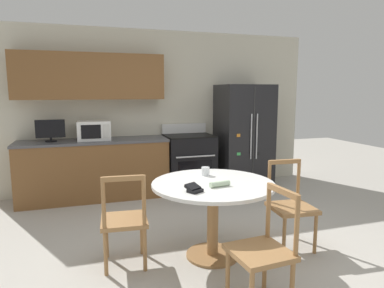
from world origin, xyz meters
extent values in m
plane|color=#B2ADA3|center=(0.00, 0.00, 0.00)|extent=(14.00, 14.00, 0.00)
cube|color=beige|center=(0.00, 2.65, 1.30)|extent=(5.20, 0.10, 2.60)
cube|color=brown|center=(-1.11, 2.43, 1.84)|extent=(2.18, 0.34, 0.68)
cube|color=brown|center=(-1.11, 2.29, 0.43)|extent=(2.18, 0.62, 0.86)
cube|color=#4C4C51|center=(-1.11, 2.29, 0.88)|extent=(2.20, 0.64, 0.03)
cube|color=black|center=(1.34, 2.23, 0.87)|extent=(0.85, 0.71, 1.73)
cube|color=#333333|center=(1.34, 1.87, 0.87)|extent=(0.01, 0.01, 1.66)
cylinder|color=silver|center=(1.29, 1.85, 0.91)|extent=(0.02, 0.02, 0.73)
cylinder|color=silver|center=(1.39, 1.85, 0.91)|extent=(0.02, 0.02, 0.73)
cube|color=#3FB259|center=(1.08, 1.87, 0.64)|extent=(0.06, 0.01, 0.05)
cube|color=black|center=(1.41, 1.87, 0.62)|extent=(0.07, 0.01, 0.05)
cube|color=orange|center=(1.07, 1.87, 0.94)|extent=(0.06, 0.01, 0.05)
cube|color=black|center=(0.38, 2.26, 0.45)|extent=(0.76, 0.64, 0.90)
cube|color=black|center=(0.38, 1.94, 0.36)|extent=(0.55, 0.01, 0.40)
cylinder|color=silver|center=(0.38, 1.91, 0.63)|extent=(0.63, 0.02, 0.02)
cube|color=black|center=(0.38, 2.26, 0.91)|extent=(0.76, 0.64, 0.02)
cube|color=white|center=(0.38, 2.55, 1.00)|extent=(0.76, 0.06, 0.16)
cube|color=white|center=(-1.10, 2.30, 1.04)|extent=(0.48, 0.35, 0.29)
cube|color=black|center=(-1.14, 2.12, 1.04)|extent=(0.28, 0.01, 0.20)
cube|color=silver|center=(-0.93, 2.12, 1.04)|extent=(0.10, 0.01, 0.21)
cylinder|color=black|center=(-1.70, 2.29, 0.91)|extent=(0.16, 0.16, 0.02)
cylinder|color=black|center=(-1.70, 2.29, 0.94)|extent=(0.03, 0.03, 0.04)
cube|color=black|center=(-1.70, 2.29, 1.09)|extent=(0.40, 0.05, 0.26)
cylinder|color=white|center=(-0.08, -0.01, 0.74)|extent=(1.18, 1.18, 0.03)
cylinder|color=#9E7042|center=(-0.08, -0.01, 0.37)|extent=(0.11, 0.11, 0.69)
cylinder|color=#9E7042|center=(-0.08, -0.01, 0.01)|extent=(0.52, 0.52, 0.03)
cube|color=#9E7042|center=(-0.92, 0.10, 0.43)|extent=(0.45, 0.45, 0.04)
cylinder|color=#9E7042|center=(-1.08, 0.29, 0.21)|extent=(0.04, 0.04, 0.41)
cylinder|color=#9E7042|center=(-0.74, 0.26, 0.21)|extent=(0.04, 0.04, 0.41)
cylinder|color=#9E7042|center=(-1.11, -0.06, 0.21)|extent=(0.04, 0.04, 0.41)
cylinder|color=#9E7042|center=(-0.77, -0.09, 0.21)|extent=(0.04, 0.04, 0.41)
cylinder|color=#9E7042|center=(-1.11, -0.07, 0.68)|extent=(0.04, 0.04, 0.45)
cylinder|color=#9E7042|center=(-0.77, -0.10, 0.68)|extent=(0.04, 0.04, 0.45)
cube|color=#9E7042|center=(-0.94, -0.09, 0.88)|extent=(0.35, 0.07, 0.04)
cube|color=#9E7042|center=(0.76, -0.08, 0.43)|extent=(0.45, 0.45, 0.04)
cylinder|color=#9E7042|center=(0.92, -0.27, 0.21)|extent=(0.04, 0.04, 0.41)
cylinder|color=#9E7042|center=(0.58, -0.24, 0.21)|extent=(0.04, 0.04, 0.41)
cylinder|color=#9E7042|center=(0.95, 0.08, 0.21)|extent=(0.04, 0.04, 0.41)
cylinder|color=#9E7042|center=(0.60, 0.10, 0.21)|extent=(0.04, 0.04, 0.41)
cylinder|color=#9E7042|center=(0.95, 0.09, 0.68)|extent=(0.04, 0.04, 0.45)
cylinder|color=#9E7042|center=(0.61, 0.12, 0.68)|extent=(0.04, 0.04, 0.45)
cube|color=#9E7042|center=(0.78, 0.11, 0.88)|extent=(0.35, 0.06, 0.04)
cube|color=#9E7042|center=(-0.04, -0.86, 0.43)|extent=(0.45, 0.45, 0.04)
cylinder|color=#9E7042|center=(-0.22, -0.70, 0.21)|extent=(0.04, 0.04, 0.41)
cylinder|color=#9E7042|center=(0.15, -1.01, 0.21)|extent=(0.04, 0.04, 0.41)
cylinder|color=#9E7042|center=(0.12, -0.67, 0.21)|extent=(0.04, 0.04, 0.41)
cylinder|color=#9E7042|center=(0.17, -1.01, 0.68)|extent=(0.04, 0.04, 0.45)
cylinder|color=#9E7042|center=(0.14, -0.67, 0.68)|extent=(0.04, 0.04, 0.45)
cube|color=#9E7042|center=(0.15, -0.84, 0.88)|extent=(0.06, 0.35, 0.04)
cylinder|color=silver|center=(-0.05, 0.28, 0.80)|extent=(0.09, 0.09, 0.09)
cylinder|color=beige|center=(-0.05, 0.28, 0.78)|extent=(0.08, 0.08, 0.05)
cylinder|color=beige|center=(-0.08, -0.16, 0.78)|extent=(0.20, 0.08, 0.05)
cube|color=black|center=(-0.35, -0.26, 0.77)|extent=(0.15, 0.14, 0.03)
cube|color=black|center=(-0.36, -0.23, 0.79)|extent=(0.15, 0.15, 0.06)
camera|label=1|loc=(-1.25, -2.99, 1.62)|focal=32.00mm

